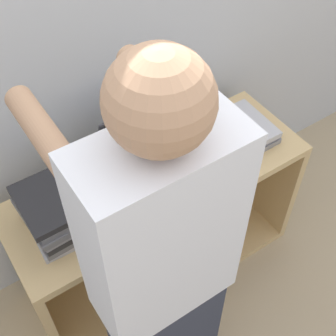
{
  "coord_description": "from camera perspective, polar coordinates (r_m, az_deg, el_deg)",
  "views": [
    {
      "loc": [
        -0.65,
        -0.81,
        2.13
      ],
      "look_at": [
        0.0,
        0.16,
        0.8
      ],
      "focal_mm": 50.0,
      "sensor_mm": 36.0,
      "label": 1
    }
  ],
  "objects": [
    {
      "name": "cart",
      "position": [
        2.2,
        -1.91,
        -5.79
      ],
      "size": [
        1.29,
        0.46,
        0.68
      ],
      "color": "tan",
      "rests_on": "ground_plane"
    },
    {
      "name": "person",
      "position": [
        1.44,
        -0.8,
        -14.0
      ],
      "size": [
        0.4,
        0.53,
        1.67
      ],
      "color": "#2D3342",
      "rests_on": "ground_plane"
    },
    {
      "name": "ground_plane",
      "position": [
        2.37,
        2.23,
        -15.38
      ],
      "size": [
        12.0,
        12.0,
        0.0
      ],
      "primitive_type": "plane",
      "color": "tan"
    },
    {
      "name": "laptop_stack_right",
      "position": [
        2.02,
        7.71,
        3.97
      ],
      "size": [
        0.35,
        0.27,
        0.08
      ],
      "color": "gray",
      "rests_on": "cart"
    },
    {
      "name": "laptop_open",
      "position": [
        1.89,
        -2.06,
        1.0
      ],
      "size": [
        0.34,
        0.33,
        0.27
      ],
      "color": "#333338",
      "rests_on": "cart"
    },
    {
      "name": "laptop_stack_left",
      "position": [
        1.73,
        -11.57,
        -4.29
      ],
      "size": [
        0.36,
        0.28,
        0.18
      ],
      "color": "#B7B7BC",
      "rests_on": "cart"
    },
    {
      "name": "wall_back",
      "position": [
        1.78,
        -7.52,
        16.87
      ],
      "size": [
        8.0,
        0.05,
        2.4
      ],
      "color": "silver",
      "rests_on": "ground_plane"
    }
  ]
}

